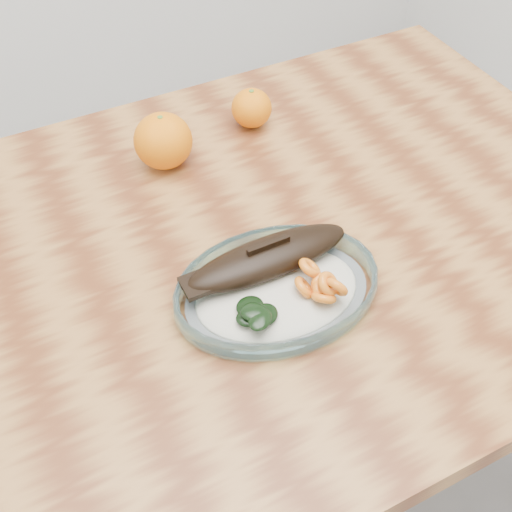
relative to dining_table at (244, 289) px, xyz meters
The scene contains 5 objects.
ground 0.65m from the dining_table, ahead, with size 3.00×3.00×0.00m, color slate.
dining_table is the anchor object (origin of this frame).
plated_meal 0.16m from the dining_table, 91.65° to the right, with size 0.53×0.53×0.08m.
orange_left 0.26m from the dining_table, 98.82° to the left, with size 0.09×0.09×0.09m, color #E66204.
orange_right 0.31m from the dining_table, 61.16° to the left, with size 0.07×0.07×0.07m, color #E66204.
Camera 1 is at (-0.26, -0.56, 1.40)m, focal length 45.00 mm.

